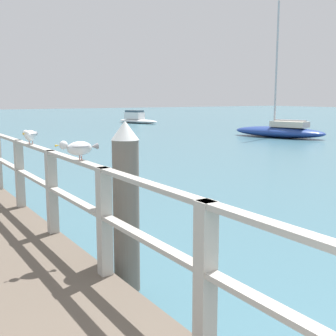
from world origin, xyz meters
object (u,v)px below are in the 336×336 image
Objects in this scene: dock_piling_near at (126,207)px; seagull_foreground at (79,148)px; boat_3 at (137,119)px; seagull_background at (30,135)px; boat_1 at (279,130)px.

dock_piling_near is 0.80m from seagull_foreground.
boat_3 is at bearing 61.44° from dock_piling_near.
seagull_foreground is 1.15× the size of seagull_background.
seagull_background is at bearing -2.77° from seagull_foreground.
dock_piling_near is at bearing -134.40° from boat_3.
seagull_background is 29.82m from boat_3.
seagull_foreground is 0.11× the size of boat_3.
seagull_foreground is at bearing -159.64° from boat_1.
boat_3 is (-0.17, 15.37, -0.03)m from boat_1.
boat_3 is (15.45, 25.47, -1.22)m from seagull_background.
seagull_foreground is 0.07× the size of boat_1.
boat_1 is at bearing -112.14° from seagull_background.
seagull_foreground is at bearing -135.29° from boat_3.
boat_1 is (15.62, 11.98, -1.19)m from seagull_foreground.
seagull_background is at bearing -137.07° from boat_3.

